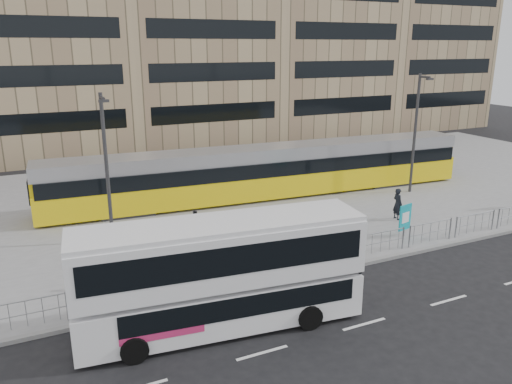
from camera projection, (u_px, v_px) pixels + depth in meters
name	position (u px, v px, depth m)	size (l,w,h in m)	color
ground	(345.00, 270.00, 21.85)	(120.00, 120.00, 0.00)	black
plaza	(237.00, 196.00, 32.23)	(64.00, 24.00, 0.15)	gray
kerb	(345.00, 268.00, 21.87)	(64.00, 0.25, 0.17)	gray
building_row	(160.00, 8.00, 48.56)	(70.40, 18.40, 31.20)	maroon
pedestrian_barrier	(376.00, 238.00, 22.82)	(32.07, 0.07, 1.10)	gray
road_markings	(429.00, 306.00, 18.79)	(62.00, 0.12, 0.01)	white
double_decker_bus	(221.00, 272.00, 16.82)	(9.90, 3.31, 3.89)	white
tram	(267.00, 171.00, 31.56)	(27.61, 4.50, 3.24)	yellow
ad_panel	(405.00, 218.00, 25.03)	(0.88, 0.27, 1.67)	#2D2D30
pedestrian	(398.00, 204.00, 27.53)	(0.64, 0.42, 1.77)	black
traffic_light_west	(196.00, 238.00, 19.74)	(0.23, 0.25, 3.10)	#2D2D30
lamp_post_west	(106.00, 163.00, 23.39)	(0.45, 1.04, 7.25)	#2D2D30
lamp_post_east	(416.00, 129.00, 31.79)	(0.45, 1.04, 7.64)	#2D2D30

